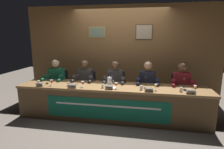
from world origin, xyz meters
The scene contains 35 objects.
ground_plane centered at (0.00, 0.00, 0.00)m, with size 12.00×12.00×0.00m, color #70665B.
wall_back_panelled centered at (0.00, 1.26, 1.30)m, with size 5.30×0.14×2.60m.
conference_table centered at (0.00, -0.12, 0.51)m, with size 4.10×0.80×0.73m.
chair_far_left centered at (-1.52, 0.58, 0.43)m, with size 0.44×0.44×0.90m.
panelist_far_left centered at (-1.52, 0.39, 0.71)m, with size 0.51×0.48×1.22m.
nameplate_far_left centered at (-1.53, -0.31, 0.77)m, with size 0.16×0.06×0.08m.
juice_glass_far_left centered at (-1.30, -0.21, 0.81)m, with size 0.06×0.06×0.12m.
water_cup_far_left centered at (-1.64, -0.16, 0.77)m, with size 0.06×0.06×0.08m.
microphone_far_left centered at (-1.48, -0.06, 0.80)m, with size 0.06×0.17×0.22m.
chair_left centered at (-0.76, 0.58, 0.43)m, with size 0.44×0.44×0.90m.
panelist_left centered at (-0.76, 0.39, 0.71)m, with size 0.51×0.48×1.22m.
nameplate_left centered at (-0.79, -0.31, 0.77)m, with size 0.19×0.06×0.08m.
juice_glass_left centered at (-0.59, -0.21, 0.81)m, with size 0.06×0.06×0.12m.
water_cup_left centered at (-0.93, -0.18, 0.77)m, with size 0.06×0.06×0.08m.
microphone_left centered at (-0.80, -0.03, 0.80)m, with size 0.06×0.17×0.22m.
chair_center centered at (0.00, 0.58, 0.43)m, with size 0.44×0.44×0.90m.
panelist_center centered at (0.00, 0.39, 0.71)m, with size 0.51×0.48×1.22m.
nameplate_center centered at (-0.01, -0.28, 0.77)m, with size 0.16×0.06×0.08m.
juice_glass_center centered at (0.12, -0.20, 0.81)m, with size 0.06×0.06×0.12m.
water_cup_center centered at (-0.16, -0.20, 0.77)m, with size 0.06×0.06×0.08m.
microphone_center centered at (-0.01, -0.06, 0.80)m, with size 0.06×0.17×0.22m.
chair_right centered at (0.76, 0.58, 0.43)m, with size 0.44×0.44×0.90m.
panelist_right centered at (0.76, 0.39, 0.71)m, with size 0.51×0.48×1.22m.
nameplate_right centered at (0.79, -0.31, 0.77)m, with size 0.17×0.06×0.08m.
juice_glass_right centered at (0.92, -0.18, 0.81)m, with size 0.06×0.06×0.12m.
water_cup_right centered at (0.64, -0.20, 0.77)m, with size 0.06×0.06×0.08m.
microphone_right centered at (0.71, -0.04, 0.80)m, with size 0.06×0.17×0.22m.
chair_far_right centered at (1.52, 0.58, 0.43)m, with size 0.44×0.44×0.90m.
panelist_far_right centered at (1.52, 0.39, 0.71)m, with size 0.51×0.48×1.22m.
nameplate_far_right centered at (1.56, -0.30, 0.77)m, with size 0.17×0.06×0.08m.
juice_glass_far_right centered at (1.66, -0.15, 0.81)m, with size 0.06×0.06×0.12m.
water_cup_far_right centered at (1.40, -0.19, 0.77)m, with size 0.06×0.06×0.08m.
microphone_far_right centered at (1.49, -0.04, 0.80)m, with size 0.06×0.17×0.22m.
water_pitcher_central centered at (-0.05, -0.02, 0.82)m, with size 0.15×0.10×0.21m.
document_stack_center centered at (0.01, -0.18, 0.73)m, with size 0.22×0.17×0.01m.
Camera 1 is at (0.70, -3.86, 1.79)m, focal length 29.91 mm.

